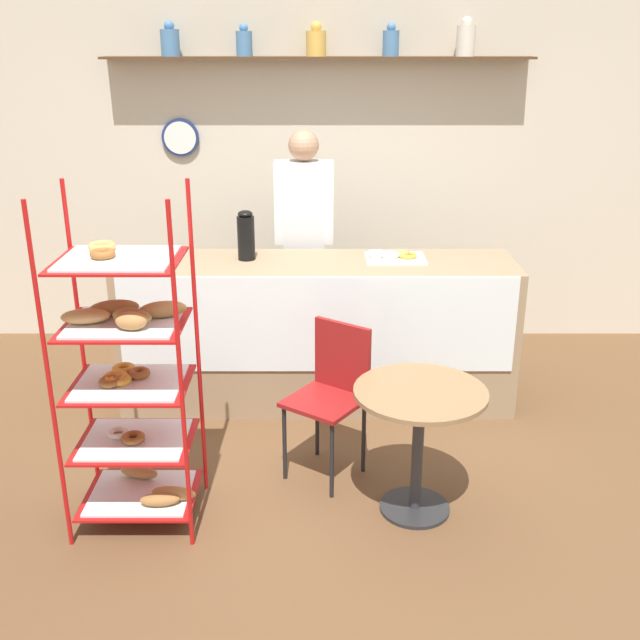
% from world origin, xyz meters
% --- Properties ---
extents(ground_plane, '(14.00, 14.00, 0.00)m').
position_xyz_m(ground_plane, '(0.00, 0.00, 0.00)').
color(ground_plane, brown).
extents(back_wall, '(10.00, 0.30, 2.70)m').
position_xyz_m(back_wall, '(-0.00, 2.31, 1.37)').
color(back_wall, beige).
rests_on(back_wall, ground_plane).
extents(display_counter, '(2.61, 0.66, 0.99)m').
position_xyz_m(display_counter, '(0.00, 1.05, 0.50)').
color(display_counter, '#937A5B').
rests_on(display_counter, ground_plane).
extents(pastry_rack, '(0.63, 0.52, 1.74)m').
position_xyz_m(pastry_rack, '(-0.92, -0.31, 0.80)').
color(pastry_rack, '#B71414').
rests_on(pastry_rack, ground_plane).
extents(person_worker, '(0.42, 0.23, 1.78)m').
position_xyz_m(person_worker, '(-0.10, 1.64, 0.98)').
color(person_worker, '#282833').
rests_on(person_worker, ground_plane).
extents(cafe_table, '(0.68, 0.68, 0.71)m').
position_xyz_m(cafe_table, '(0.52, -0.27, 0.53)').
color(cafe_table, '#262628').
rests_on(cafe_table, ground_plane).
extents(cafe_chair, '(0.53, 0.53, 0.88)m').
position_xyz_m(cafe_chair, '(0.09, 0.14, 0.55)').
color(cafe_chair, black).
rests_on(cafe_chair, ground_plane).
extents(coffee_carafe, '(0.11, 0.11, 0.33)m').
position_xyz_m(coffee_carafe, '(-0.47, 1.12, 1.15)').
color(coffee_carafe, black).
rests_on(coffee_carafe, display_counter).
extents(donut_tray_counter, '(0.39, 0.30, 0.05)m').
position_xyz_m(donut_tray_counter, '(0.51, 1.13, 1.01)').
color(donut_tray_counter, white).
rests_on(donut_tray_counter, display_counter).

